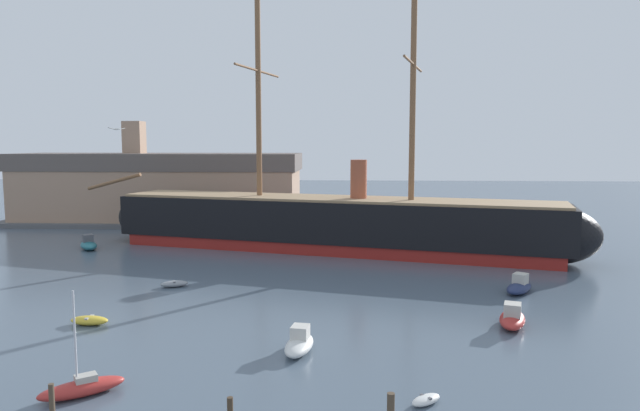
{
  "coord_description": "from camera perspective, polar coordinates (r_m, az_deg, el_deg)",
  "views": [
    {
      "loc": [
        4.76,
        -17.72,
        14.03
      ],
      "look_at": [
        1.45,
        41.54,
        7.54
      ],
      "focal_mm": 31.85,
      "sensor_mm": 36.0,
      "label": 1
    }
  ],
  "objects": [
    {
      "name": "tall_ship",
      "position": [
        74.48,
        1.22,
        -1.77
      ],
      "size": [
        69.54,
        23.68,
        34.04
      ],
      "color": "maroon",
      "rests_on": "ground"
    },
    {
      "name": "seagull_in_flight",
      "position": [
        35.82,
        -19.74,
        7.25
      ],
      "size": [
        0.55,
        1.3,
        0.14
      ],
      "color": "silver"
    },
    {
      "name": "motorboat_mid_right",
      "position": [
        46.86,
        18.76,
        -10.66
      ],
      "size": [
        3.19,
        4.91,
        1.91
      ],
      "color": "#B22D28",
      "rests_on": "ground"
    },
    {
      "name": "dinghy_mid_left",
      "position": [
        48.41,
        -22.16,
        -10.64
      ],
      "size": [
        2.99,
        1.37,
        0.7
      ],
      "color": "gold",
      "rests_on": "ground"
    },
    {
      "name": "motorboat_far_left",
      "position": [
        81.71,
        -22.23,
        -3.63
      ],
      "size": [
        4.2,
        4.98,
        1.97
      ],
      "color": "#236670",
      "rests_on": "ground"
    },
    {
      "name": "motorboat_near_centre",
      "position": [
        39.43,
        -2.09,
        -13.66
      ],
      "size": [
        2.32,
        4.38,
        1.75
      ],
      "color": "silver",
      "rests_on": "ground"
    },
    {
      "name": "sailboat_foreground_left",
      "position": [
        35.78,
        -22.79,
        -16.47
      ],
      "size": [
        4.55,
        3.9,
        6.05
      ],
      "color": "#B22D28",
      "rests_on": "ground"
    },
    {
      "name": "motorboat_alongside_stern",
      "position": [
        57.13,
        19.39,
        -7.67
      ],
      "size": [
        3.95,
        4.63,
        1.83
      ],
      "color": "#1E284C",
      "rests_on": "ground"
    },
    {
      "name": "dinghy_foreground_right",
      "position": [
        32.92,
        10.59,
        -18.64
      ],
      "size": [
        2.08,
        1.96,
        0.47
      ],
      "color": "silver",
      "rests_on": "ground"
    },
    {
      "name": "dockside_warehouse_left",
      "position": [
        104.0,
        -15.84,
        1.66
      ],
      "size": [
        53.29,
        16.22,
        17.91
      ],
      "color": "#565659",
      "rests_on": "ground"
    },
    {
      "name": "dinghy_alongside_bow",
      "position": [
        58.03,
        -14.44,
        -7.63
      ],
      "size": [
        2.87,
        1.99,
        0.62
      ],
      "color": "gray",
      "rests_on": "ground"
    },
    {
      "name": "mooring_piling_nearest",
      "position": [
        32.93,
        -25.33,
        -17.59
      ],
      "size": [
        0.28,
        0.28,
        2.11
      ],
      "primitive_type": "cylinder",
      "color": "#4C3D2D",
      "rests_on": "ground"
    }
  ]
}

